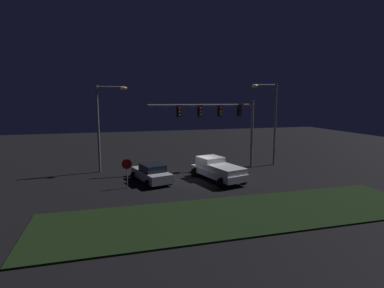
% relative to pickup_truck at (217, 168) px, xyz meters
% --- Properties ---
extents(ground_plane, '(80.00, 80.00, 0.00)m').
position_rel_pickup_truck_xyz_m(ground_plane, '(-1.33, 0.82, -1.00)').
color(ground_plane, black).
extents(grass_median, '(23.08, 5.98, 0.10)m').
position_rel_pickup_truck_xyz_m(grass_median, '(-1.33, -7.67, -0.95)').
color(grass_median, black).
rests_on(grass_median, ground_plane).
extents(pickup_truck, '(3.76, 5.73, 1.80)m').
position_rel_pickup_truck_xyz_m(pickup_truck, '(0.00, 0.00, 0.00)').
color(pickup_truck, silver).
rests_on(pickup_truck, ground_plane).
extents(car_sedan, '(3.20, 4.72, 1.51)m').
position_rel_pickup_truck_xyz_m(car_sedan, '(-5.30, 0.83, -0.26)').
color(car_sedan, '#B7B7BC').
rests_on(car_sedan, ground_plane).
extents(traffic_signal_gantry, '(10.32, 0.56, 6.50)m').
position_rel_pickup_truck_xyz_m(traffic_signal_gantry, '(1.75, 4.06, 4.03)').
color(traffic_signal_gantry, slate).
rests_on(traffic_signal_gantry, ground_plane).
extents(street_lamp_left, '(2.77, 0.44, 7.89)m').
position_rel_pickup_truck_xyz_m(street_lamp_left, '(-8.81, 5.60, 4.00)').
color(street_lamp_left, slate).
rests_on(street_lamp_left, ground_plane).
extents(street_lamp_right, '(2.80, 0.44, 8.17)m').
position_rel_pickup_truck_xyz_m(street_lamp_right, '(7.09, 4.13, 4.16)').
color(street_lamp_right, slate).
rests_on(street_lamp_right, ground_plane).
extents(stop_sign, '(0.76, 0.08, 2.23)m').
position_rel_pickup_truck_xyz_m(stop_sign, '(-7.31, -0.34, 0.56)').
color(stop_sign, slate).
rests_on(stop_sign, ground_plane).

